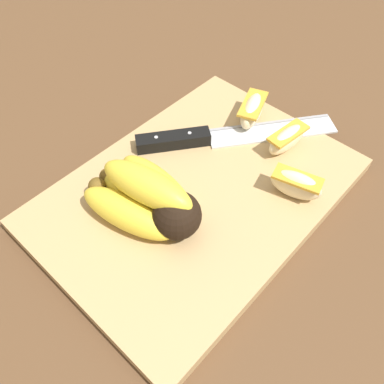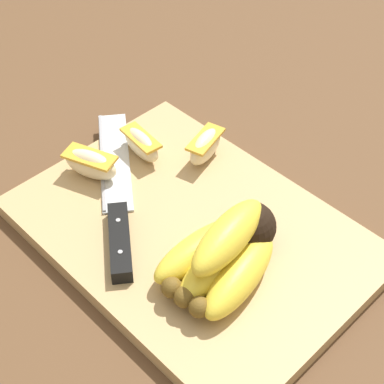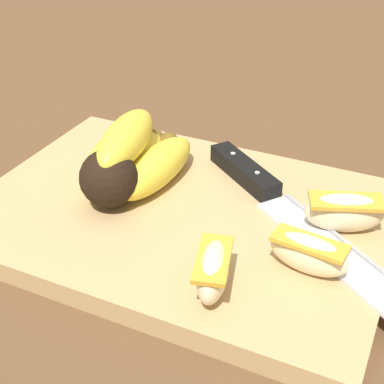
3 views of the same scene
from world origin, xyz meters
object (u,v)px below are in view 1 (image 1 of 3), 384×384
object	(u,v)px
apple_wedge_middle	(252,110)
chefs_knife	(208,137)
apple_wedge_near	(287,139)
apple_wedge_far	(296,185)
banana_bunch	(147,198)

from	to	relation	value
apple_wedge_middle	chefs_knife	bearing A→B (deg)	-14.63
apple_wedge_near	apple_wedge_middle	size ratio (longest dim) A/B	0.91
apple_wedge_near	apple_wedge_far	size ratio (longest dim) A/B	1.01
banana_bunch	apple_wedge_far	distance (m)	0.18
banana_bunch	chefs_knife	xyz separation A→B (m)	(-0.14, -0.03, -0.02)
apple_wedge_middle	apple_wedge_far	xyz separation A→B (m)	(0.07, 0.12, 0.00)
banana_bunch	apple_wedge_far	size ratio (longest dim) A/B	2.19
apple_wedge_middle	apple_wedge_far	bearing A→B (deg)	58.89
apple_wedge_middle	apple_wedge_far	world-z (taller)	same
banana_bunch	apple_wedge_near	size ratio (longest dim) A/B	2.17
apple_wedge_near	apple_wedge_middle	xyz separation A→B (m)	(-0.01, -0.07, 0.00)
chefs_knife	apple_wedge_near	distance (m)	0.11
banana_bunch	apple_wedge_middle	xyz separation A→B (m)	(-0.21, -0.01, -0.01)
apple_wedge_near	apple_wedge_far	xyz separation A→B (m)	(0.06, 0.05, 0.00)
chefs_knife	apple_wedge_middle	size ratio (longest dim) A/B	3.27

